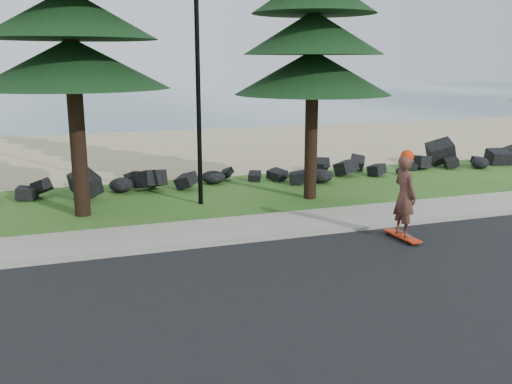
% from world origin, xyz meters
% --- Properties ---
extents(ground, '(160.00, 160.00, 0.00)m').
position_xyz_m(ground, '(0.00, 0.00, 0.00)').
color(ground, '#2D591B').
rests_on(ground, ground).
extents(road, '(160.00, 7.00, 0.02)m').
position_xyz_m(road, '(0.00, -4.50, 0.01)').
color(road, black).
rests_on(road, ground).
extents(kerb, '(160.00, 0.20, 0.10)m').
position_xyz_m(kerb, '(0.00, -0.90, 0.05)').
color(kerb, gray).
rests_on(kerb, ground).
extents(sidewalk, '(160.00, 2.00, 0.08)m').
position_xyz_m(sidewalk, '(0.00, 0.20, 0.04)').
color(sidewalk, gray).
rests_on(sidewalk, ground).
extents(beach_sand, '(160.00, 15.00, 0.01)m').
position_xyz_m(beach_sand, '(0.00, 14.50, 0.01)').
color(beach_sand, tan).
rests_on(beach_sand, ground).
extents(ocean, '(160.00, 58.00, 0.01)m').
position_xyz_m(ocean, '(0.00, 51.00, 0.00)').
color(ocean, '#3D6474').
rests_on(ocean, ground).
extents(seawall_boulders, '(60.00, 2.40, 1.10)m').
position_xyz_m(seawall_boulders, '(0.00, 5.60, 0.00)').
color(seawall_boulders, black).
rests_on(seawall_boulders, ground).
extents(lamp_post, '(0.25, 0.14, 8.14)m').
position_xyz_m(lamp_post, '(0.00, 3.20, 4.13)').
color(lamp_post, black).
rests_on(lamp_post, ground).
extents(skateboarder, '(0.52, 1.21, 2.23)m').
position_xyz_m(skateboarder, '(3.84, -1.97, 1.12)').
color(skateboarder, red).
rests_on(skateboarder, ground).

